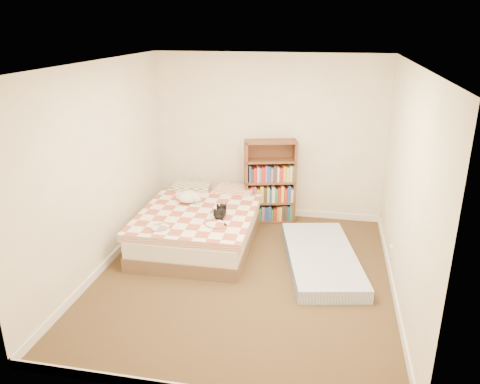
% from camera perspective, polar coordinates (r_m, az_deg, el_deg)
% --- Properties ---
extents(room, '(3.51, 4.01, 2.51)m').
position_cam_1_polar(room, '(5.29, 0.51, 1.15)').
color(room, '#45331D').
rests_on(room, ground).
extents(bed, '(1.54, 2.09, 0.56)m').
position_cam_1_polar(bed, '(6.57, -4.78, -3.86)').
color(bed, brown).
rests_on(bed, room).
extents(bookshelf, '(0.83, 0.44, 1.28)m').
position_cam_1_polar(bookshelf, '(7.13, 3.67, 0.19)').
color(bookshelf, '#532D1C').
rests_on(bookshelf, room).
extents(floor_mattress, '(1.18, 1.96, 0.17)m').
position_cam_1_polar(floor_mattress, '(6.09, 9.89, -7.95)').
color(floor_mattress, '#687DAD').
rests_on(floor_mattress, room).
extents(black_cat, '(0.19, 0.56, 0.13)m').
position_cam_1_polar(black_cat, '(6.14, -2.35, -2.53)').
color(black_cat, black).
rests_on(black_cat, bed).
extents(white_dog, '(0.39, 0.41, 0.16)m').
position_cam_1_polar(white_dog, '(6.65, -6.28, -0.61)').
color(white_dog, white).
rests_on(white_dog, bed).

